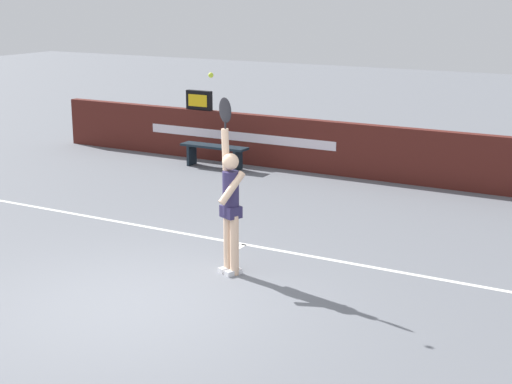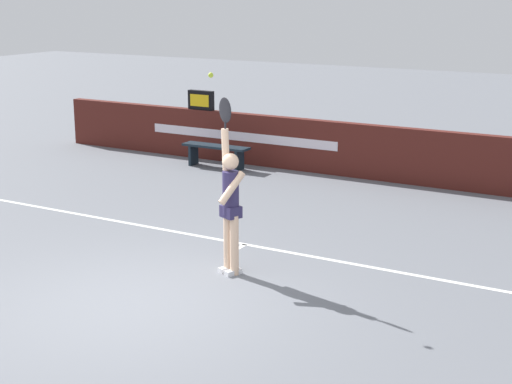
{
  "view_description": "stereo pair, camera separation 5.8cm",
  "coord_description": "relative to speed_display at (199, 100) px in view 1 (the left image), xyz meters",
  "views": [
    {
      "loc": [
        5.81,
        -7.28,
        3.82
      ],
      "look_at": [
        0.69,
        1.79,
        1.12
      ],
      "focal_mm": 55.3,
      "sensor_mm": 36.0,
      "label": 1
    },
    {
      "loc": [
        5.86,
        -7.25,
        3.82
      ],
      "look_at": [
        0.69,
        1.79,
        1.12
      ],
      "focal_mm": 55.3,
      "sensor_mm": 36.0,
      "label": 2
    }
  ],
  "objects": [
    {
      "name": "ground_plane",
      "position": [
        4.12,
        -7.68,
        -1.35
      ],
      "size": [
        60.0,
        60.0,
        0.0
      ],
      "primitive_type": "plane",
      "color": "slate"
    },
    {
      "name": "court_lines",
      "position": [
        4.12,
        -7.79,
        -1.34
      ],
      "size": [
        11.69,
        5.7,
        0.0
      ],
      "color": "white",
      "rests_on": "ground"
    },
    {
      "name": "back_wall",
      "position": [
        4.11,
        0.0,
        -0.78
      ],
      "size": [
        15.8,
        0.22,
        1.13
      ],
      "color": "#4D1B16",
      "rests_on": "ground"
    },
    {
      "name": "speed_display",
      "position": [
        0.0,
        0.0,
        0.0
      ],
      "size": [
        0.64,
        0.14,
        0.44
      ],
      "color": "black",
      "rests_on": "back_wall"
    },
    {
      "name": "tennis_player",
      "position": [
        4.58,
        -6.18,
        -0.34
      ],
      "size": [
        0.46,
        0.46,
        2.44
      ],
      "color": "beige",
      "rests_on": "ground"
    },
    {
      "name": "tennis_ball",
      "position": [
        4.41,
        -6.36,
        1.39
      ],
      "size": [
        0.07,
        0.07,
        0.07
      ],
      "color": "#C9E737"
    },
    {
      "name": "courtside_bench_near",
      "position": [
        0.84,
        -0.7,
        -0.96
      ],
      "size": [
        1.56,
        0.38,
        0.5
      ],
      "color": "black",
      "rests_on": "ground"
    }
  ]
}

